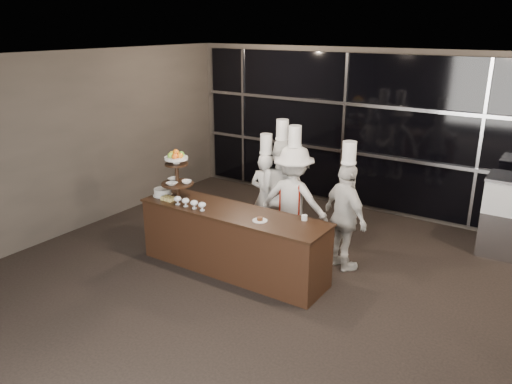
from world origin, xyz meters
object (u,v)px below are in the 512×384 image
Objects in this scene: display_stand at (177,171)px; chef_d at (345,216)px; chef_b at (281,192)px; layer_cake at (163,192)px; chef_a at (266,196)px; chef_c at (293,200)px; buffet_counter at (233,241)px.

display_stand is 2.53m from chef_d.
display_stand is 0.37× the size of chef_b.
chef_a is at bearing 47.60° from layer_cake.
chef_c is (0.58, -0.13, 0.08)m from chef_a.
buffet_counter is 1.33m from display_stand.
buffet_counter is 1.40× the size of chef_b.
chef_c is (1.40, 1.02, -0.48)m from display_stand.
display_stand is 0.37× the size of chef_c.
layer_cake is (-0.27, -0.05, -0.37)m from display_stand.
display_stand is at bearing -179.99° from buffet_counter.
chef_b reaches higher than buffet_counter.
chef_c reaches higher than chef_a.
chef_b is 0.36m from chef_c.
chef_c is at bearing -29.09° from chef_b.
chef_d reaches higher than display_stand.
chef_b reaches higher than chef_a.
chef_d reaches higher than layer_cake.
buffet_counter is at bearing -143.58° from chef_d.
chef_a is 0.88× the size of chef_b.
layer_cake is at bearing -137.46° from chef_b.
buffet_counter is 1.26m from chef_b.
chef_a is (-0.17, 1.15, 0.31)m from buffet_counter.
layer_cake is at bearing -132.40° from chef_a.
buffet_counter is at bearing -94.22° from chef_b.
chef_b is 1.02× the size of chef_c.
chef_c is (0.32, -0.18, -0.02)m from chef_b.
layer_cake is 1.84m from chef_b.
chef_b is (0.09, 1.19, 0.41)m from buffet_counter.
chef_a is at bearing -170.30° from chef_b.
display_stand is at bearing 10.64° from layer_cake.
layer_cake is at bearing -169.36° from display_stand.
chef_b is at bearing 168.59° from chef_d.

